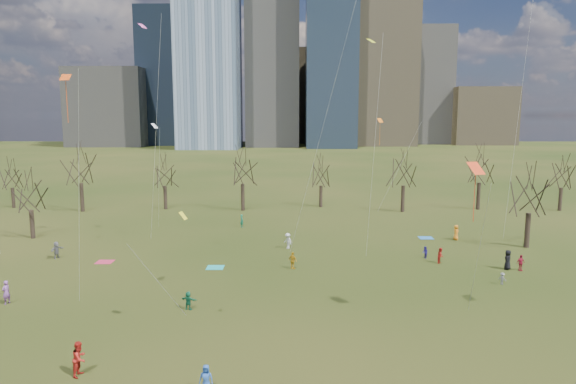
{
  "coord_description": "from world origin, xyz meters",
  "views": [
    {
      "loc": [
        0.25,
        -36.58,
        14.25
      ],
      "look_at": [
        0.0,
        12.0,
        7.0
      ],
      "focal_mm": 32.0,
      "sensor_mm": 36.0,
      "label": 1
    }
  ],
  "objects_px": {
    "blanket_teal": "(215,267)",
    "person_0": "(206,378)",
    "person_2": "(80,358)",
    "blanket_crimson": "(105,262)",
    "person_4": "(293,261)",
    "blanket_navy": "(426,238)"
  },
  "relations": [
    {
      "from": "blanket_teal",
      "to": "person_4",
      "type": "distance_m",
      "value": 7.4
    },
    {
      "from": "person_2",
      "to": "person_4",
      "type": "xyz_separation_m",
      "value": [
        11.85,
        19.99,
        -0.18
      ]
    },
    {
      "from": "blanket_navy",
      "to": "blanket_crimson",
      "type": "distance_m",
      "value": 35.68
    },
    {
      "from": "person_2",
      "to": "blanket_navy",
      "type": "bearing_deg",
      "value": -33.76
    },
    {
      "from": "blanket_navy",
      "to": "blanket_crimson",
      "type": "xyz_separation_m",
      "value": [
        -34.19,
        -10.2,
        0.0
      ]
    },
    {
      "from": "blanket_teal",
      "to": "person_0",
      "type": "relative_size",
      "value": 1.09
    },
    {
      "from": "blanket_crimson",
      "to": "person_4",
      "type": "distance_m",
      "value": 18.63
    },
    {
      "from": "blanket_teal",
      "to": "blanket_crimson",
      "type": "bearing_deg",
      "value": 170.74
    },
    {
      "from": "blanket_teal",
      "to": "person_4",
      "type": "relative_size",
      "value": 0.99
    },
    {
      "from": "blanket_teal",
      "to": "person_2",
      "type": "distance_m",
      "value": 20.87
    },
    {
      "from": "blanket_crimson",
      "to": "person_4",
      "type": "bearing_deg",
      "value": -6.73
    },
    {
      "from": "blanket_navy",
      "to": "person_2",
      "type": "bearing_deg",
      "value": -130.41
    },
    {
      "from": "blanket_crimson",
      "to": "person_4",
      "type": "relative_size",
      "value": 0.99
    },
    {
      "from": "person_2",
      "to": "person_0",
      "type": "bearing_deg",
      "value": -96.3
    },
    {
      "from": "blanket_navy",
      "to": "blanket_crimson",
      "type": "height_order",
      "value": "same"
    },
    {
      "from": "blanket_teal",
      "to": "blanket_navy",
      "type": "distance_m",
      "value": 26.0
    },
    {
      "from": "blanket_crimson",
      "to": "person_0",
      "type": "bearing_deg",
      "value": -59.77
    },
    {
      "from": "blanket_teal",
      "to": "person_0",
      "type": "xyz_separation_m",
      "value": [
        2.76,
        -22.02,
        0.72
      ]
    },
    {
      "from": "blanket_teal",
      "to": "blanket_crimson",
      "type": "relative_size",
      "value": 1.0
    },
    {
      "from": "person_2",
      "to": "person_4",
      "type": "bearing_deg",
      "value": -24.02
    },
    {
      "from": "blanket_navy",
      "to": "person_4",
      "type": "relative_size",
      "value": 0.99
    },
    {
      "from": "blanket_crimson",
      "to": "person_0",
      "type": "xyz_separation_m",
      "value": [
        13.89,
        -23.84,
        0.72
      ]
    }
  ]
}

